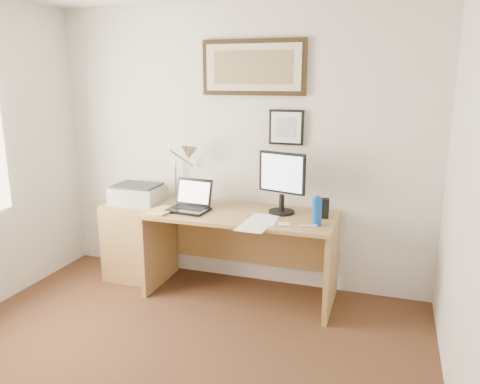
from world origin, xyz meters
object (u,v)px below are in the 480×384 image
at_px(book, 154,209).
at_px(desk, 244,236).
at_px(water_bottle, 317,212).
at_px(printer, 138,194).
at_px(laptop, 190,203).
at_px(side_cabinet, 135,241).
at_px(lcd_monitor, 282,180).

xyz_separation_m(book, desk, (0.73, 0.24, -0.24)).
height_order(water_bottle, printer, water_bottle).
height_order(laptop, printer, laptop).
bearing_deg(side_cabinet, water_bottle, -6.03).
bearing_deg(printer, laptop, -11.49).
relative_size(book, printer, 0.56).
bearing_deg(water_bottle, laptop, 175.15).
bearing_deg(book, water_bottle, 0.83).
height_order(book, desk, book).
relative_size(side_cabinet, lcd_monitor, 1.40).
distance_m(side_cabinet, laptop, 0.77).
bearing_deg(water_bottle, lcd_monitor, 144.76).
bearing_deg(desk, book, -161.98).
xyz_separation_m(book, printer, (-0.30, 0.23, 0.06)).
bearing_deg(laptop, side_cabinet, 171.88).
height_order(water_bottle, book, water_bottle).
bearing_deg(lcd_monitor, laptop, -169.38).
bearing_deg(book, printer, 141.85).
distance_m(water_bottle, desk, 0.78).
distance_m(water_bottle, printer, 1.71).
distance_m(book, lcd_monitor, 1.13).
height_order(side_cabinet, desk, desk).
xyz_separation_m(side_cabinet, water_bottle, (1.73, -0.18, 0.49)).
bearing_deg(laptop, printer, 168.51).
bearing_deg(side_cabinet, laptop, -8.12).
height_order(desk, laptop, laptop).
height_order(side_cabinet, book, book).
relative_size(water_bottle, printer, 0.49).
bearing_deg(printer, lcd_monitor, 1.07).
xyz_separation_m(side_cabinet, book, (0.34, -0.20, 0.39)).
xyz_separation_m(desk, printer, (-1.03, -0.01, 0.30)).
xyz_separation_m(desk, lcd_monitor, (0.33, 0.02, 0.53)).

